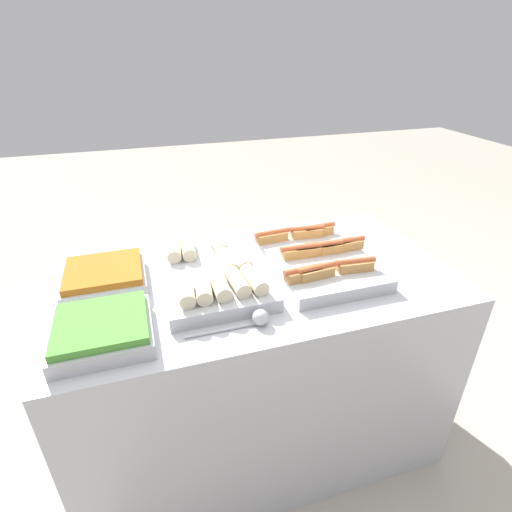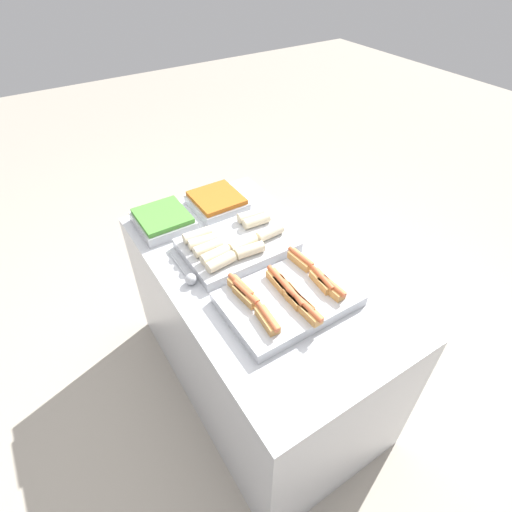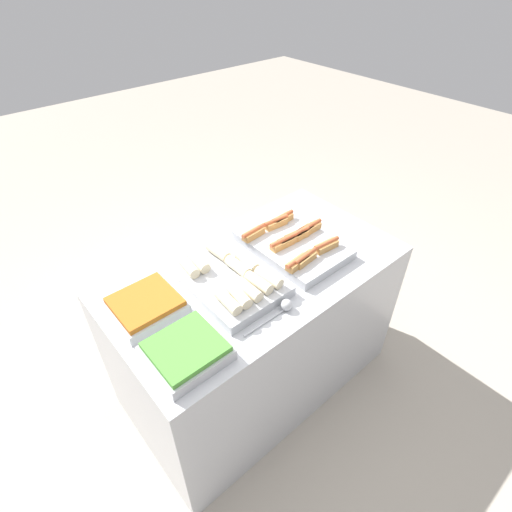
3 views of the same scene
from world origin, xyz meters
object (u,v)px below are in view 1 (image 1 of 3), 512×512
(tray_wraps, at_px, (213,274))
(tray_side_front, at_px, (102,330))
(tray_hotdogs, at_px, (316,257))
(serving_spoon_near, at_px, (255,319))
(tray_side_back, at_px, (105,277))

(tray_wraps, bearing_deg, tray_side_front, -150.15)
(tray_wraps, distance_m, tray_side_front, 0.43)
(tray_side_front, bearing_deg, tray_hotdogs, 15.82)
(serving_spoon_near, bearing_deg, tray_side_back, 139.68)
(tray_hotdogs, height_order, tray_side_front, tray_hotdogs)
(tray_wraps, relative_size, serving_spoon_near, 1.94)
(tray_side_front, bearing_deg, serving_spoon_near, -8.40)
(tray_hotdogs, xyz_separation_m, tray_side_back, (-0.78, 0.09, -0.00))
(tray_wraps, xyz_separation_m, tray_side_front, (-0.37, -0.21, -0.00))
(tray_hotdogs, bearing_deg, tray_side_back, 173.43)
(tray_side_front, relative_size, tray_side_back, 1.00)
(tray_side_front, height_order, tray_side_back, same)
(tray_hotdogs, bearing_deg, tray_wraps, -178.81)
(tray_wraps, height_order, tray_side_front, tray_wraps)
(tray_hotdogs, bearing_deg, tray_side_front, -164.18)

